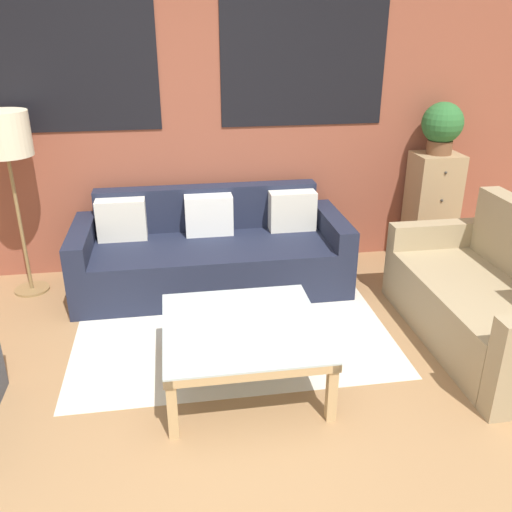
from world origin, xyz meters
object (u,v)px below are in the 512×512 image
(coffee_table, at_px, (243,333))
(potted_plant, at_px, (442,126))
(couch_dark, at_px, (211,253))
(settee_vintage, at_px, (493,302))
(drawer_cabinet, at_px, (431,208))
(floor_lamp, at_px, (5,140))

(coffee_table, distance_m, potted_plant, 2.72)
(couch_dark, bearing_deg, potted_plant, 6.50)
(settee_vintage, distance_m, drawer_cabinet, 1.48)
(settee_vintage, bearing_deg, drawer_cabinet, 81.53)
(coffee_table, xyz_separation_m, potted_plant, (1.98, 1.63, 0.90))
(coffee_table, height_order, potted_plant, potted_plant)
(coffee_table, height_order, floor_lamp, floor_lamp)
(couch_dark, relative_size, settee_vintage, 1.37)
(drawer_cabinet, xyz_separation_m, potted_plant, (0.00, 0.00, 0.75))
(couch_dark, xyz_separation_m, floor_lamp, (-1.51, 0.11, 0.98))
(couch_dark, relative_size, coffee_table, 2.33)
(settee_vintage, bearing_deg, floor_lamp, 158.38)
(couch_dark, xyz_separation_m, coffee_table, (0.08, -1.40, 0.06))
(floor_lamp, bearing_deg, settee_vintage, -21.62)
(coffee_table, bearing_deg, drawer_cabinet, 39.55)
(coffee_table, distance_m, drawer_cabinet, 2.57)
(floor_lamp, xyz_separation_m, drawer_cabinet, (3.56, 0.13, -0.76))
(couch_dark, xyz_separation_m, potted_plant, (2.05, 0.23, 0.96))
(settee_vintage, relative_size, potted_plant, 3.65)
(floor_lamp, height_order, potted_plant, floor_lamp)
(drawer_cabinet, bearing_deg, floor_lamp, -177.97)
(couch_dark, distance_m, drawer_cabinet, 2.08)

